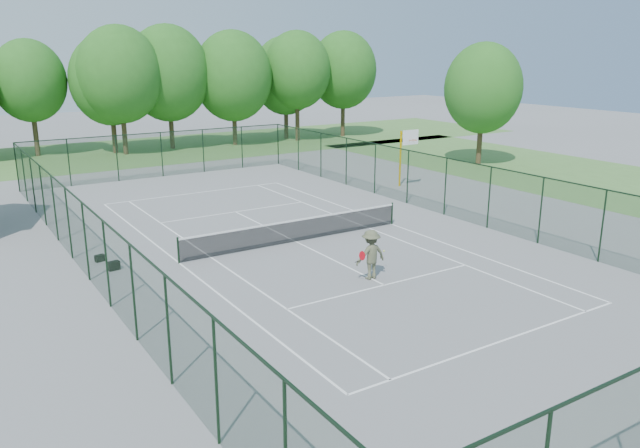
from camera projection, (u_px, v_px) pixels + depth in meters
The scene contains 12 objects.
ground at pixel (296, 242), 28.07m from camera, with size 140.00×140.00×0.00m, color gray.
grass_far at pixel (116, 153), 52.44m from camera, with size 80.00×16.00×0.01m, color #55873E.
grass_side at pixel (562, 173), 43.75m from camera, with size 14.00×40.00×0.01m, color #55873E.
court_lines at pixel (296, 242), 28.07m from camera, with size 11.05×23.85×0.01m.
tennis_net at pixel (296, 229), 27.92m from camera, with size 11.08×0.08×1.10m.
fence_enclosure at pixel (296, 208), 27.65m from camera, with size 18.05×36.05×3.02m.
tree_line_far at pixel (109, 80), 50.83m from camera, with size 39.40×6.40×9.70m.
basketball_goal at pixel (406, 147), 38.55m from camera, with size 1.20×1.43×3.65m.
tree_side at pixel (483, 88), 45.60m from camera, with size 5.66×5.66×8.97m.
sports_bag_a at pixel (114, 266), 24.42m from camera, with size 0.44×0.26×0.35m, color black.
sports_bag_b at pixel (100, 258), 25.40m from camera, with size 0.36×0.22×0.28m, color black.
tennis_player at pixel (371, 255), 23.30m from camera, with size 1.84×0.81×1.90m.
Camera 1 is at (-13.52, -23.20, 8.30)m, focal length 35.00 mm.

